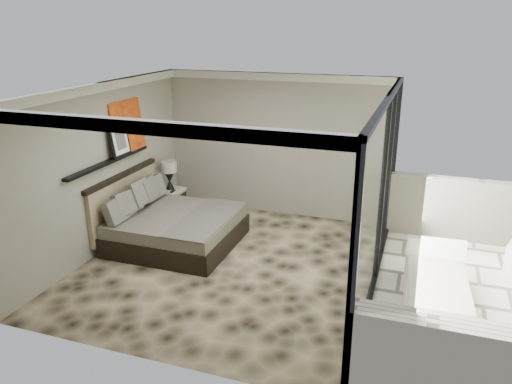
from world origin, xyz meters
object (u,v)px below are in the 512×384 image
(nightstand, at_px, (171,202))
(table_lamp, at_px, (169,171))
(bed, at_px, (171,225))
(lounger, at_px, (436,290))

(nightstand, distance_m, table_lamp, 0.63)
(bed, xyz_separation_m, table_lamp, (-0.71, 1.29, 0.55))
(bed, distance_m, table_lamp, 1.57)
(nightstand, bearing_deg, bed, -73.85)
(lounger, bearing_deg, table_lamp, 156.87)
(bed, relative_size, table_lamp, 3.61)
(bed, height_order, lounger, bed)
(bed, relative_size, nightstand, 4.04)
(bed, distance_m, lounger, 4.44)
(table_lamp, xyz_separation_m, lounger, (5.11, -1.85, -0.68))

